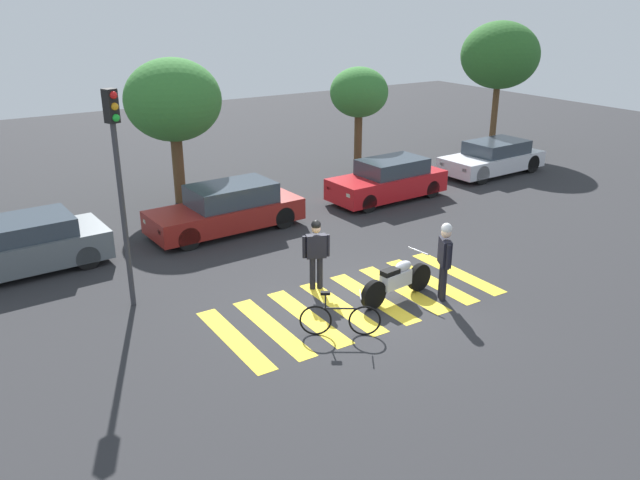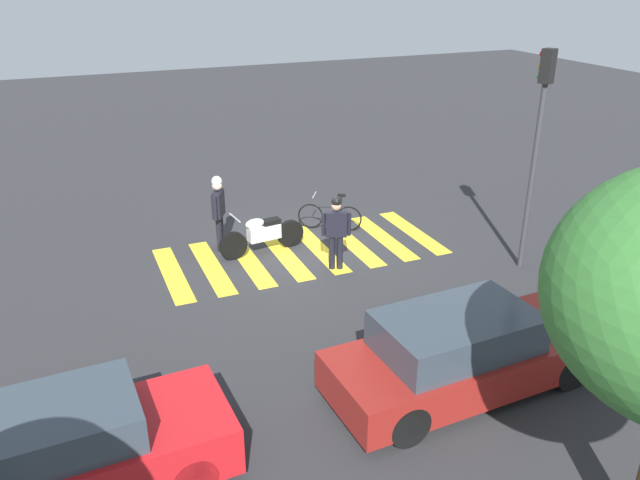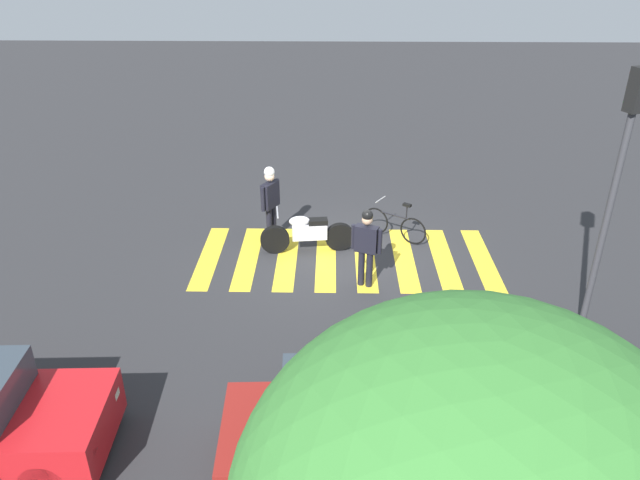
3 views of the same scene
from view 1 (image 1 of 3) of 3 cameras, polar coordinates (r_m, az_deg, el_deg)
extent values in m
plane|color=#2B2B2D|center=(14.97, 3.34, -5.57)|extent=(60.00, 60.00, 0.00)
cylinder|color=black|center=(15.59, 8.81, -3.29)|extent=(0.69, 0.22, 0.68)
cylinder|color=black|center=(14.59, 4.78, -4.87)|extent=(0.69, 0.22, 0.68)
cube|color=silver|center=(14.97, 6.76, -3.49)|extent=(0.83, 0.37, 0.36)
ellipsoid|color=silver|center=(15.02, 7.42, -2.31)|extent=(0.50, 0.29, 0.24)
cube|color=black|center=(14.74, 6.26, -2.84)|extent=(0.47, 0.29, 0.12)
cylinder|color=#A5A5AD|center=(15.27, 8.75, -0.97)|extent=(0.11, 0.62, 0.04)
torus|color=black|center=(13.46, 4.00, -7.17)|extent=(0.59, 0.41, 0.68)
torus|color=black|center=(13.44, -0.39, -7.16)|extent=(0.59, 0.41, 0.68)
cylinder|color=black|center=(13.31, 1.82, -6.11)|extent=(0.69, 0.47, 0.04)
cylinder|color=black|center=(13.23, 0.49, -5.45)|extent=(0.04, 0.04, 0.34)
cube|color=black|center=(13.15, 0.49, -4.74)|extent=(0.22, 0.19, 0.06)
cylinder|color=#99999E|center=(13.19, 3.62, -4.87)|extent=(0.28, 0.40, 0.03)
cylinder|color=black|center=(15.28, 10.77, -3.53)|extent=(0.14, 0.14, 0.87)
cylinder|color=black|center=(15.12, 10.93, -3.81)|extent=(0.14, 0.14, 0.87)
cube|color=black|center=(14.91, 11.04, -1.06)|extent=(0.42, 0.54, 0.62)
sphere|color=beige|center=(14.75, 11.17, 0.63)|extent=(0.24, 0.24, 0.24)
cylinder|color=black|center=(15.19, 10.76, -0.63)|extent=(0.09, 0.09, 0.59)
cylinder|color=black|center=(14.64, 11.34, -1.50)|extent=(0.09, 0.09, 0.59)
sphere|color=white|center=(14.71, 11.20, 1.03)|extent=(0.25, 0.25, 0.25)
cylinder|color=black|center=(15.48, -0.01, -2.93)|extent=(0.14, 0.14, 0.82)
cylinder|color=black|center=(15.45, -0.67, -2.98)|extent=(0.14, 0.14, 0.82)
cube|color=black|center=(15.20, -0.35, -0.55)|extent=(0.52, 0.36, 0.58)
sphere|color=tan|center=(15.04, -0.35, 1.01)|extent=(0.22, 0.22, 0.22)
cylinder|color=black|center=(15.25, 0.71, -0.47)|extent=(0.09, 0.09, 0.55)
cylinder|color=black|center=(15.15, -1.41, -0.63)|extent=(0.09, 0.09, 0.55)
sphere|color=black|center=(15.01, -0.35, 1.37)|extent=(0.23, 0.23, 0.23)
cube|color=yellow|center=(13.56, -7.65, -8.73)|extent=(0.45, 3.00, 0.01)
cube|color=yellow|center=(13.90, -4.27, -7.79)|extent=(0.45, 3.00, 0.01)
cube|color=yellow|center=(14.29, -1.09, -6.87)|extent=(0.45, 3.00, 0.01)
cube|color=yellow|center=(14.73, 1.91, -5.99)|extent=(0.45, 3.00, 0.01)
cube|color=yellow|center=(15.21, 4.72, -5.14)|extent=(0.45, 3.00, 0.01)
cube|color=yellow|center=(15.72, 7.34, -4.34)|extent=(0.45, 3.00, 0.01)
cube|color=yellow|center=(16.27, 9.79, -3.58)|extent=(0.45, 3.00, 0.01)
cube|color=yellow|center=(16.85, 12.07, -2.86)|extent=(0.45, 3.00, 0.01)
cylinder|color=black|center=(17.69, -20.00, -1.44)|extent=(0.64, 0.25, 0.64)
cylinder|color=black|center=(19.22, -21.41, 0.13)|extent=(0.64, 0.25, 0.64)
cube|color=slate|center=(18.11, -25.38, -0.94)|extent=(4.51, 2.09, 0.75)
cube|color=#333D47|center=(17.95, -24.99, 1.00)|extent=(2.46, 1.77, 0.47)
cylinder|color=black|center=(18.22, -11.65, 0.14)|extent=(0.68, 0.25, 0.68)
cylinder|color=black|center=(19.54, -13.48, 1.42)|extent=(0.68, 0.25, 0.68)
cylinder|color=black|center=(19.58, -3.27, 2.02)|extent=(0.68, 0.25, 0.68)
cylinder|color=black|center=(20.81, -5.49, 3.12)|extent=(0.68, 0.25, 0.68)
cube|color=maroon|center=(19.43, -8.39, 2.22)|extent=(4.69, 1.94, 0.65)
cube|color=#333D47|center=(19.34, -7.88, 4.10)|extent=(2.56, 1.63, 0.60)
cube|color=#F2EDCC|center=(18.06, -14.00, 0.68)|extent=(0.09, 0.20, 0.12)
cube|color=#F2EDCC|center=(19.05, -15.25, 1.62)|extent=(0.09, 0.20, 0.12)
cylinder|color=black|center=(21.05, 4.27, 3.28)|extent=(0.63, 0.25, 0.62)
cylinder|color=black|center=(22.12, 1.92, 4.21)|extent=(0.63, 0.25, 0.62)
cylinder|color=black|center=(22.92, 9.86, 4.50)|extent=(0.63, 0.25, 0.62)
cylinder|color=black|center=(23.90, 7.45, 5.32)|extent=(0.63, 0.25, 0.62)
cube|color=red|center=(22.40, 5.98, 4.91)|extent=(4.29, 1.84, 0.72)
cube|color=#333D47|center=(22.38, 6.45, 6.53)|extent=(2.34, 1.55, 0.52)
cube|color=#F2EDCC|center=(20.71, 2.60, 3.98)|extent=(0.09, 0.20, 0.12)
cube|color=#F2EDCC|center=(21.52, 0.88, 4.65)|extent=(0.09, 0.20, 0.12)
cylinder|color=black|center=(24.95, 14.12, 5.64)|extent=(0.73, 0.25, 0.72)
cylinder|color=black|center=(25.95, 11.54, 6.43)|extent=(0.73, 0.25, 0.72)
cylinder|color=black|center=(27.22, 18.30, 6.47)|extent=(0.73, 0.25, 0.72)
cylinder|color=black|center=(28.15, 15.78, 7.19)|extent=(0.73, 0.25, 0.72)
cube|color=silver|center=(26.51, 15.03, 6.75)|extent=(4.46, 1.98, 0.60)
cube|color=#333D47|center=(26.55, 15.45, 7.97)|extent=(2.44, 1.67, 0.51)
cube|color=#F2EDCC|center=(24.54, 12.78, 6.06)|extent=(0.09, 0.20, 0.12)
cube|color=#F2EDCC|center=(25.29, 10.87, 6.64)|extent=(0.09, 0.20, 0.12)
cylinder|color=#38383D|center=(14.69, -17.06, 1.84)|extent=(0.12, 0.12, 4.20)
cube|color=black|center=(14.12, -18.12, 11.27)|extent=(0.31, 0.31, 0.70)
sphere|color=red|center=(13.98, -17.91, 12.17)|extent=(0.16, 0.16, 0.16)
sphere|color=orange|center=(14.01, -17.80, 11.24)|extent=(0.16, 0.16, 0.16)
sphere|color=green|center=(14.05, -17.70, 10.32)|extent=(0.16, 0.16, 0.16)
cylinder|color=brown|center=(22.36, -12.47, 6.14)|extent=(0.38, 0.38, 2.30)
ellipsoid|color=#387A33|center=(21.90, -12.95, 12.06)|extent=(3.17, 3.17, 2.69)
cylinder|color=brown|center=(25.82, 3.40, 8.57)|extent=(0.31, 0.31, 2.32)
ellipsoid|color=#387A33|center=(25.47, 3.49, 12.99)|extent=(2.26, 2.26, 1.92)
cylinder|color=brown|center=(30.82, 15.22, 10.48)|extent=(0.28, 0.28, 2.92)
ellipsoid|color=#2D6628|center=(30.48, 15.72, 15.55)|extent=(3.44, 3.44, 2.92)
camera|label=2|loc=(27.25, -4.46, 20.50)|focal=35.59mm
camera|label=3|loc=(24.44, -13.74, 20.64)|focal=33.94mm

